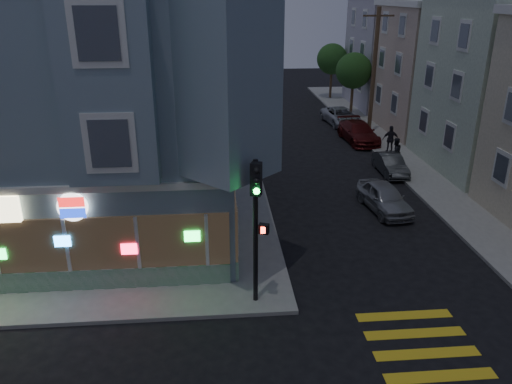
{
  "coord_description": "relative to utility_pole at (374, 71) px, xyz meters",
  "views": [
    {
      "loc": [
        0.4,
        -11.8,
        10.01
      ],
      "look_at": [
        1.91,
        5.97,
        2.88
      ],
      "focal_mm": 35.0,
      "sensor_mm": 36.0,
      "label": 1
    }
  ],
  "objects": [
    {
      "name": "row_house_d",
      "position": [
        7.5,
        10.0,
        0.6
      ],
      "size": [
        12.0,
        8.6,
        10.5
      ],
      "primitive_type": "cube",
      "color": "#A49EAE",
      "rests_on": "sidewalk_ne"
    },
    {
      "name": "fire_hydrant",
      "position": [
        -0.7,
        -8.19,
        -4.2
      ],
      "size": [
        0.49,
        0.29,
        0.86
      ],
      "color": "silver",
      "rests_on": "sidewalk_ne"
    },
    {
      "name": "street_tree_far",
      "position": [
        0.2,
        14.0,
        -0.86
      ],
      "size": [
        3.0,
        3.0,
        5.3
      ],
      "color": "#4C3826",
      "rests_on": "sidewalk_ne"
    },
    {
      "name": "sidewalk_nw",
      "position": [
        -25.5,
        -1.0,
        -4.72
      ],
      "size": [
        33.0,
        42.0,
        0.15
      ],
      "primitive_type": "cube",
      "color": "gray",
      "rests_on": "ground"
    },
    {
      "name": "pedestrian_b",
      "position": [
        -0.05,
        -4.88,
        -3.75
      ],
      "size": [
        1.11,
        0.59,
        1.8
      ],
      "primitive_type": "imported",
      "rotation": [
        0.0,
        0.0,
        2.99
      ],
      "color": "#232028",
      "rests_on": "sidewalk_ne"
    },
    {
      "name": "parked_car_a",
      "position": [
        -3.4,
        -13.8,
        -4.12
      ],
      "size": [
        2.08,
        4.17,
        1.36
      ],
      "primitive_type": "imported",
      "rotation": [
        0.0,
        0.0,
        0.12
      ],
      "color": "#979A9E",
      "rests_on": "ground"
    },
    {
      "name": "parked_car_d",
      "position": [
        -1.3,
        3.49,
        -4.13
      ],
      "size": [
        2.76,
        5.01,
        1.33
      ],
      "primitive_type": "imported",
      "rotation": [
        0.0,
        0.0,
        0.12
      ],
      "color": "#AEB2B9",
      "rests_on": "ground"
    },
    {
      "name": "parked_car_b",
      "position": [
        -1.3,
        -8.6,
        -4.21
      ],
      "size": [
        1.27,
        3.59,
        1.18
      ],
      "primitive_type": "imported",
      "rotation": [
        0.0,
        0.0,
        -0.01
      ],
      "color": "#3A3D3F",
      "rests_on": "ground"
    },
    {
      "name": "row_house_c",
      "position": [
        7.5,
        1.0,
        -0.15
      ],
      "size": [
        12.0,
        8.6,
        9.0
      ],
      "primitive_type": "cube",
      "color": "tan",
      "rests_on": "sidewalk_ne"
    },
    {
      "name": "street_tree_near",
      "position": [
        0.2,
        6.0,
        -0.86
      ],
      "size": [
        3.0,
        3.0,
        5.3
      ],
      "color": "#4C3826",
      "rests_on": "sidewalk_ne"
    },
    {
      "name": "ground",
      "position": [
        -12.0,
        -24.0,
        -4.8
      ],
      "size": [
        120.0,
        120.0,
        0.0
      ],
      "primitive_type": "plane",
      "color": "black",
      "rests_on": "ground"
    },
    {
      "name": "corner_building",
      "position": [
        -18.0,
        -13.02,
        1.02
      ],
      "size": [
        14.6,
        14.6,
        11.4
      ],
      "color": "gray",
      "rests_on": "sidewalk_nw"
    },
    {
      "name": "pedestrian_a",
      "position": [
        -0.7,
        -7.59,
        -3.77
      ],
      "size": [
        1.01,
        0.88,
        1.75
      ],
      "primitive_type": "imported",
      "rotation": [
        0.0,
        0.0,
        3.44
      ],
      "color": "black",
      "rests_on": "sidewalk_ne"
    },
    {
      "name": "traffic_signal",
      "position": [
        -10.36,
        -21.34,
        -1.21
      ],
      "size": [
        0.65,
        0.57,
        5.09
      ],
      "rotation": [
        0.0,
        0.0,
        -0.36
      ],
      "color": "black",
      "rests_on": "sidewalk_nw"
    },
    {
      "name": "parked_car_c",
      "position": [
        -1.3,
        -1.71,
        -4.08
      ],
      "size": [
        2.33,
        5.05,
        1.43
      ],
      "primitive_type": "imported",
      "rotation": [
        0.0,
        0.0,
        0.07
      ],
      "color": "#561313",
      "rests_on": "ground"
    },
    {
      "name": "utility_pole",
      "position": [
        0.0,
        0.0,
        0.0
      ],
      "size": [
        2.2,
        0.3,
        9.0
      ],
      "color": "#4C3826",
      "rests_on": "sidewalk_ne"
    }
  ]
}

